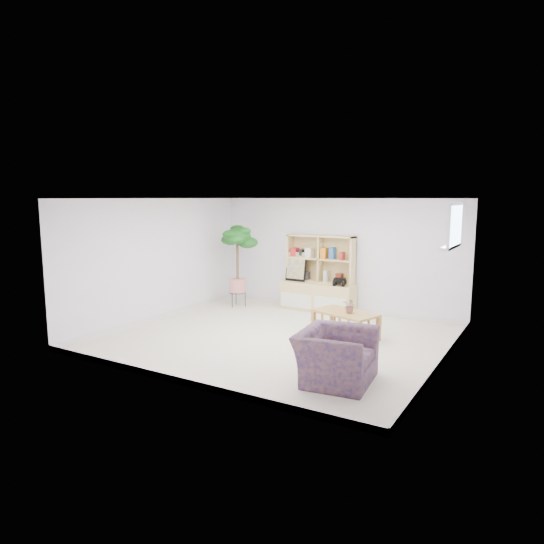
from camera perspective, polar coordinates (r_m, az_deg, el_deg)
The scene contains 14 objects.
floor at distance 8.50m, azimuth 0.68°, elevation -7.75°, with size 5.50×5.00×0.01m, color silver.
ceiling at distance 8.15m, azimuth 0.71°, elevation 8.65°, with size 5.50×5.00×0.01m, color silver.
walls at distance 8.24m, azimuth 0.70°, elevation 0.27°, with size 5.51×5.01×2.40m.
baseboard at distance 8.49m, azimuth 0.68°, elevation -7.43°, with size 5.50×5.00×0.10m, color white, non-canonical shape.
window at distance 7.79m, azimuth 20.80°, elevation 5.13°, with size 0.10×0.98×0.68m, color silver, non-canonical shape.
window_sill at distance 7.82m, azimuth 20.24°, elevation 2.82°, with size 0.14×1.00×0.04m, color white.
storage_unit at distance 10.40m, azimuth 5.47°, elevation -0.17°, with size 1.62×0.55×1.62m, color tan, non-canonical shape.
poster at distance 10.57m, azimuth 2.88°, elevation 0.69°, with size 0.47×0.11×0.66m, color yellow, non-canonical shape.
toy_truck at distance 10.11m, azimuth 7.96°, elevation -1.11°, with size 0.34×0.24×0.18m, color black, non-canonical shape.
coffee_table at distance 8.59m, azimuth 8.60°, elevation -6.12°, with size 1.10×0.60×0.45m, color olive, non-canonical shape.
table_plant at distance 8.44m, azimuth 9.17°, elevation -3.94°, with size 0.23×0.20×0.26m, color #287A36.
floor_tree at distance 10.75m, azimuth -4.08°, elevation 0.68°, with size 0.67×0.67×1.82m, color #0D4715, non-canonical shape.
armchair at distance 6.53m, azimuth 7.52°, elevation -9.37°, with size 1.06×0.92×0.79m, color navy.
sill_plant at distance 8.08m, azimuth 20.65°, elevation 4.01°, with size 0.14×0.11×0.25m, color #0D4715.
Camera 1 is at (4.08, -7.06, 2.42)m, focal length 32.00 mm.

